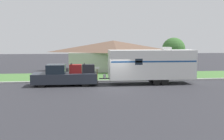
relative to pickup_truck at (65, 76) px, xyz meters
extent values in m
plane|color=#2D2D33|center=(4.70, -1.92, -0.91)|extent=(120.00, 120.00, 0.00)
cube|color=#ADADA8|center=(4.70, 1.83, -0.84)|extent=(80.00, 0.30, 0.14)
cube|color=#477538|center=(4.70, 5.48, -0.90)|extent=(80.00, 7.00, 0.03)
cube|color=#B2B2A8|center=(5.94, 12.05, 0.39)|extent=(12.35, 6.34, 2.61)
pyramid|color=brown|center=(5.94, 12.05, 2.50)|extent=(13.33, 6.85, 1.60)
cube|color=#4C3828|center=(5.94, 8.91, 0.14)|extent=(1.00, 0.06, 2.10)
cylinder|color=black|center=(-2.05, -0.86, -0.48)|extent=(0.87, 0.28, 0.87)
cylinder|color=black|center=(-2.05, 0.86, -0.48)|extent=(0.87, 0.28, 0.87)
cylinder|color=black|center=(1.86, -0.86, -0.48)|extent=(0.87, 0.28, 0.87)
cylinder|color=black|center=(1.86, 0.86, -0.48)|extent=(0.87, 0.28, 0.87)
cube|color=#282D38|center=(-1.40, 0.00, -0.21)|extent=(3.22, 2.09, 0.92)
cube|color=#19232D|center=(-0.82, 0.00, 0.67)|extent=(1.67, 1.92, 0.84)
cube|color=#282D38|center=(1.57, 0.00, -0.21)|extent=(2.72, 2.09, 0.92)
cube|color=#333333|center=(2.99, 0.00, -0.55)|extent=(0.12, 1.88, 0.20)
cube|color=maroon|center=(0.97, 0.00, 0.65)|extent=(1.15, 0.88, 0.80)
cube|color=black|center=(0.61, 0.00, 1.13)|extent=(0.10, 0.96, 0.08)
cube|color=black|center=(2.17, 0.00, 0.65)|extent=(1.15, 0.88, 0.80)
cube|color=black|center=(1.80, 0.00, 1.13)|extent=(0.10, 0.96, 0.08)
cylinder|color=black|center=(8.53, -0.98, -0.55)|extent=(0.72, 0.22, 0.72)
cylinder|color=black|center=(8.53, 0.98, -0.55)|extent=(0.72, 0.22, 0.72)
cylinder|color=black|center=(9.32, -0.98, -0.55)|extent=(0.72, 0.22, 0.72)
cylinder|color=black|center=(9.32, 0.98, -0.55)|extent=(0.72, 0.22, 0.72)
cube|color=silver|center=(8.27, 0.00, 1.01)|extent=(8.25, 2.24, 2.76)
cube|color=navy|center=(8.27, -1.13, 1.35)|extent=(8.09, 0.01, 0.14)
cube|color=#383838|center=(3.66, 0.00, -0.32)|extent=(0.96, 0.12, 0.10)
cylinder|color=silver|center=(3.71, 0.00, -0.09)|extent=(0.28, 0.28, 0.36)
cube|color=silver|center=(9.75, 0.00, 2.52)|extent=(0.80, 0.68, 0.28)
cube|color=#19232D|center=(6.78, -1.13, 1.35)|extent=(0.70, 0.01, 0.56)
cylinder|color=brown|center=(3.14, 2.73, -0.32)|extent=(0.09, 0.09, 1.19)
cube|color=silver|center=(3.14, 2.73, 0.39)|extent=(0.48, 0.20, 0.22)
cylinder|color=brown|center=(12.35, 5.18, 0.18)|extent=(0.24, 0.24, 2.18)
sphere|color=#38662D|center=(12.35, 5.18, 2.29)|extent=(2.72, 2.72, 2.72)
camera|label=1|loc=(1.85, -23.50, 3.27)|focal=40.00mm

